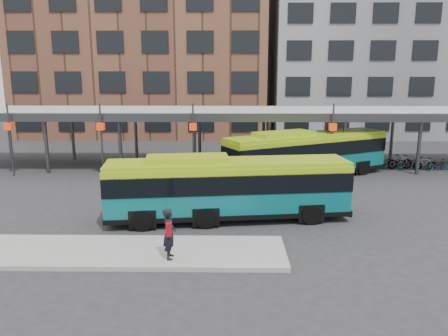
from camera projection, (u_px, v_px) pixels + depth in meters
ground at (243, 227)px, 19.38m from camera, size 120.00×120.00×0.00m
boarding_island at (100, 252)px, 16.51m from camera, size 14.00×3.00×0.18m
canopy at (238, 113)px, 31.11m from camera, size 40.00×6.53×4.80m
building_brick at (146, 33)px, 48.42m from camera, size 26.00×14.00×22.00m
building_grey at (380, 42)px, 48.27m from camera, size 24.00×14.00×20.00m
bus_front at (227, 186)px, 20.10m from camera, size 11.27×3.72×3.05m
bus_rear at (307, 153)px, 28.22m from camera, size 11.15×7.46×3.13m
pedestrian at (169, 233)px, 15.52m from camera, size 0.49×0.72×1.87m
bike_rack at (411, 163)px, 30.90m from camera, size 4.78×1.43×1.05m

